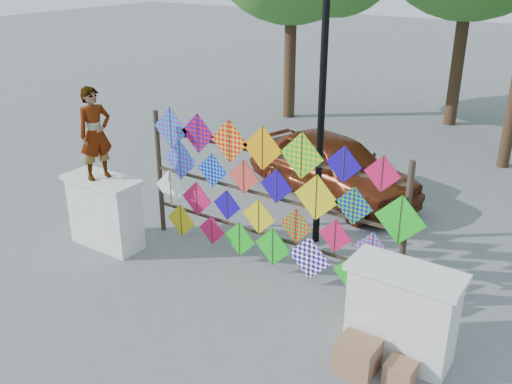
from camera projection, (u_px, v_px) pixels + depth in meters
ground at (237, 285)px, 8.95m from camera, size 80.00×80.00×0.00m
parapet_left at (105, 211)px, 9.94m from camera, size 1.40×0.65×1.28m
parapet_right at (402, 313)px, 7.15m from camera, size 1.40×0.65×1.28m
kite_rack at (266, 198)px, 9.00m from camera, size 4.97×0.24×2.43m
vendor_woman at (95, 134)px, 9.41m from camera, size 0.51×0.65×1.56m
sedan at (332, 166)px, 11.98m from camera, size 4.28×2.66×1.36m
lamppost at (322, 94)px, 9.27m from camera, size 0.28×0.28×4.46m
cardboard_box_near at (357, 356)px, 7.05m from camera, size 0.48×0.43×0.43m
cardboard_box_far at (400, 373)px, 6.87m from camera, size 0.34×0.32×0.29m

